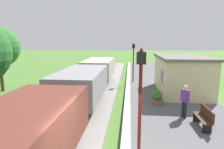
{
  "coord_description": "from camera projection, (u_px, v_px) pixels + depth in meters",
  "views": [
    {
      "loc": [
        0.5,
        -4.55,
        4.14
      ],
      "look_at": [
        -0.75,
        8.79,
        1.74
      ],
      "focal_mm": 30.31,
      "sensor_mm": 36.0,
      "label": 1
    }
  ],
  "objects": [
    {
      "name": "station_hut",
      "position": [
        181.0,
        74.0,
        14.34
      ],
      "size": [
        3.5,
        5.8,
        2.78
      ],
      "color": "beige",
      "rests_on": "platform_slab"
    },
    {
      "name": "potted_planter",
      "position": [
        157.0,
        97.0,
        11.61
      ],
      "size": [
        0.64,
        0.64,
        0.92
      ],
      "color": "brown",
      "rests_on": "platform_slab"
    },
    {
      "name": "bench_near_hut",
      "position": [
        204.0,
        117.0,
        8.56
      ],
      "size": [
        0.42,
        1.5,
        0.91
      ],
      "color": "#422819",
      "rests_on": "platform_slab"
    },
    {
      "name": "person_waiting",
      "position": [
        185.0,
        100.0,
        9.56
      ],
      "size": [
        0.38,
        0.45,
        1.71
      ],
      "rotation": [
        0.0,
        0.0,
        3.59
      ],
      "color": "black",
      "rests_on": "platform_slab"
    },
    {
      "name": "freight_train",
      "position": [
        82.0,
        86.0,
        11.52
      ],
      "size": [
        2.5,
        19.4,
        2.12
      ],
      "color": "brown",
      "rests_on": "rail_near"
    },
    {
      "name": "lamp_post_near",
      "position": [
        140.0,
        85.0,
        5.8
      ],
      "size": [
        0.28,
        0.28,
        3.7
      ],
      "color": "#591414",
      "rests_on": "platform_slab"
    },
    {
      "name": "lamp_post_far",
      "position": [
        133.0,
        55.0,
        17.76
      ],
      "size": [
        0.28,
        0.28,
        3.7
      ],
      "color": "#591414",
      "rests_on": "platform_slab"
    }
  ]
}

